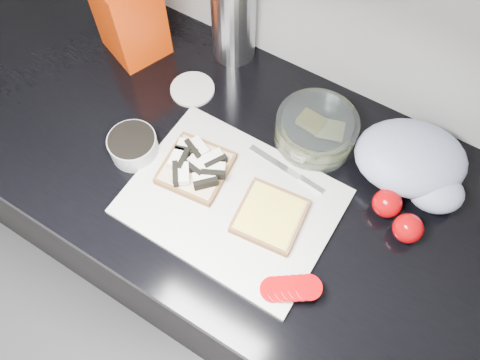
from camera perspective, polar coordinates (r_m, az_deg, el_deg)
name	(u,v)px	position (r m, az deg, el deg)	size (l,w,h in m)	color
base_cabinet	(247,247)	(1.40, 0.81, -8.14)	(3.50, 0.60, 0.86)	black
countertop	(249,174)	(0.99, 1.14, 0.80)	(3.50, 0.64, 0.04)	black
cutting_board	(232,202)	(0.93, -0.97, -2.66)	(0.40, 0.30, 0.01)	silver
bread_left	(196,167)	(0.95, -5.37, 1.63)	(0.15, 0.15, 0.04)	beige
bread_right	(270,216)	(0.90, 3.68, -4.41)	(0.14, 0.14, 0.02)	beige
tomato_slices	(291,288)	(0.86, 6.20, -13.01)	(0.11, 0.09, 0.02)	#AD0407
knife	(295,175)	(0.96, 6.76, 0.64)	(0.18, 0.03, 0.01)	silver
seed_tub	(133,145)	(0.99, -12.89, 4.16)	(0.10, 0.10, 0.05)	#A4A9A9
tub_lid	(192,89)	(1.09, -5.82, 10.95)	(0.10, 0.10, 0.01)	silver
glass_bowl	(316,131)	(0.99, 9.20, 5.95)	(0.17, 0.17, 0.07)	silver
bread_bag	(129,14)	(1.13, -13.36, 19.06)	(0.13, 0.12, 0.20)	#E33F03
steel_canister	(233,12)	(1.08, -0.80, 19.75)	(0.10, 0.10, 0.24)	#A5A5A9
grocery_bag	(414,163)	(0.99, 20.45, 2.00)	(0.28, 0.25, 0.10)	#B1BADA
whole_tomatoes	(397,216)	(0.94, 18.63, -4.14)	(0.11, 0.09, 0.06)	#AD0407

